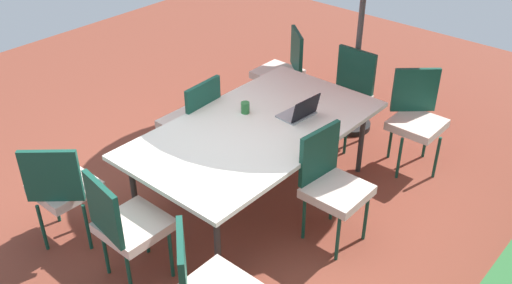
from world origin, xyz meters
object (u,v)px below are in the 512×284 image
Objects in this scene: chair_north at (332,182)px; cup at (245,108)px; dining_table at (256,131)px; laptop at (300,112)px; chair_southeast at (62,186)px; chair_southwest at (283,68)px; chair_northwest at (416,116)px; chair_west at (347,92)px; chair_south at (193,119)px; chair_east at (126,223)px.

chair_north is 1.08m from cup.
laptop reaches higher than dining_table.
chair_southeast reaches higher than cup.
chair_southwest reaches higher than laptop.
chair_northwest is 1.25m from laptop.
chair_south is at bearing -119.09° from chair_west.
chair_south is at bearing 96.36° from chair_north.
chair_southeast is (2.89, -1.59, 0.00)m from chair_northwest.
chair_east reaches higher than laptop.
chair_north is 1.61m from chair_west.
chair_north is 1.00× the size of chair_southeast.
chair_southwest is 0.87m from chair_west.
chair_northwest is 0.78m from chair_west.
chair_northwest is 2.88× the size of laptop.
chair_south and chair_east have the same top height.
cup is (-0.13, -0.24, 0.09)m from dining_table.
dining_table is at bearing -161.53° from chair_northwest.
chair_southwest and chair_west have the same top height.
chair_east is at bearing -34.18° from chair_southwest.
chair_southwest is 1.00× the size of chair_east.
chair_northwest is 1.65m from chair_southwest.
chair_east is 2.81m from chair_west.
chair_east and chair_west have the same top height.
chair_southwest is 2.95m from chair_east.
chair_west is (-2.81, 0.06, 0.00)m from chair_east.
chair_east is 1.82m from laptop.
dining_table is at bearing -83.85° from chair_east.
chair_north is 1.00× the size of chair_southwest.
chair_west is 2.88× the size of laptop.
dining_table is 2.33× the size of chair_south.
chair_northwest is at bearing 151.06° from dining_table.
cup is (-1.58, 0.55, 0.26)m from chair_southeast.
laptop is at bearing -5.90° from chair_southwest.
dining_table is 2.33× the size of chair_southwest.
chair_west is at bearing -148.00° from chair_southeast.
chair_south is 1.43m from chair_southeast.
chair_southeast is at bearing 137.77° from chair_north.
chair_east is at bearing 141.67° from chair_southeast.
chair_northwest is at bearing 154.42° from laptop.
chair_northwest is 2.15m from chair_south.
chair_south is at bearing -179.68° from chair_northwest.
chair_northwest and chair_southwest have the same top height.
chair_south is 2.88× the size of laptop.
chair_east reaches higher than cup.
chair_north is (-0.01, 0.80, -0.16)m from dining_table.
chair_west is (-1.44, 0.79, 0.00)m from chair_south.
chair_southwest is 1.50m from laptop.
chair_north is 2.15m from chair_southeast.
chair_east is (2.84, 0.81, 0.00)m from chair_southwest.
chair_northwest reaches higher than laptop.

